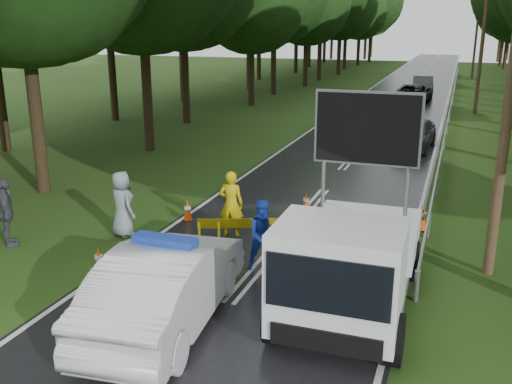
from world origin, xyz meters
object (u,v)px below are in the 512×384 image
at_px(officer, 231,204).
at_px(queue_car_second, 404,106).
at_px(work_truck, 350,260).
at_px(barrier, 248,228).
at_px(police_sedan, 167,285).
at_px(civilian, 264,235).
at_px(queue_car_first, 415,133).
at_px(queue_car_third, 410,94).
at_px(queue_car_fourth, 423,85).

height_order(officer, queue_car_second, officer).
distance_m(work_truck, barrier, 3.56).
bearing_deg(police_sedan, civilian, -112.56).
height_order(officer, queue_car_first, officer).
relative_size(officer, queue_car_second, 0.41).
bearing_deg(work_truck, queue_car_second, 92.75).
bearing_deg(civilian, queue_car_third, 53.16).
bearing_deg(officer, queue_car_first, -110.98).
height_order(barrier, queue_car_second, queue_car_second).
relative_size(police_sedan, barrier, 2.21).
distance_m(work_truck, civilian, 2.79).
xyz_separation_m(police_sedan, queue_car_third, (1.61, 33.86, -0.15)).
height_order(officer, queue_car_fourth, officer).
bearing_deg(police_sedan, officer, -88.63).
bearing_deg(queue_car_third, queue_car_second, -81.03).
height_order(work_truck, barrier, work_truck).
height_order(police_sedan, civilian, police_sedan).
bearing_deg(work_truck, barrier, 144.78).
distance_m(barrier, queue_car_first, 15.14).
distance_m(queue_car_first, queue_car_second, 9.49).
distance_m(civilian, queue_car_third, 30.76).
distance_m(police_sedan, civilian, 3.24).
height_order(queue_car_second, queue_car_third, queue_car_third).
bearing_deg(barrier, work_truck, -55.99).
relative_size(barrier, queue_car_second, 0.52).
bearing_deg(queue_car_fourth, police_sedan, -98.60).
bearing_deg(queue_car_second, queue_car_first, -84.70).
bearing_deg(queue_car_fourth, queue_car_second, -97.12).
xyz_separation_m(queue_car_second, queue_car_third, (-0.13, 6.00, 0.03)).
relative_size(barrier, queue_car_third, 0.48).
bearing_deg(officer, civilian, 125.80).
xyz_separation_m(civilian, queue_car_fourth, (1.12, 37.10, -0.13)).
xyz_separation_m(queue_car_first, queue_car_second, (-1.43, 9.38, -0.03)).
relative_size(work_truck, queue_car_fourth, 1.23).
relative_size(police_sedan, work_truck, 0.96).
xyz_separation_m(barrier, queue_car_fourth, (1.72, 36.60, -0.06)).
xyz_separation_m(work_truck, civilian, (-2.32, 1.52, -0.31)).
height_order(queue_car_third, queue_car_fourth, queue_car_fourth).
bearing_deg(barrier, queue_car_second, 65.38).
distance_m(officer, queue_car_fourth, 35.42).
relative_size(police_sedan, queue_car_first, 1.28).
xyz_separation_m(queue_car_first, queue_car_fourth, (-1.12, 21.73, 0.03)).
distance_m(queue_car_first, queue_car_fourth, 21.76).
distance_m(civilian, queue_car_second, 24.77).
xyz_separation_m(police_sedan, queue_car_second, (1.74, 27.86, -0.17)).
xyz_separation_m(officer, queue_car_fourth, (2.68, 35.32, -0.20)).
relative_size(work_truck, barrier, 2.30).
distance_m(barrier, civilian, 0.78).
bearing_deg(queue_car_fourth, work_truck, -93.90).
bearing_deg(police_sedan, work_truck, -159.90).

